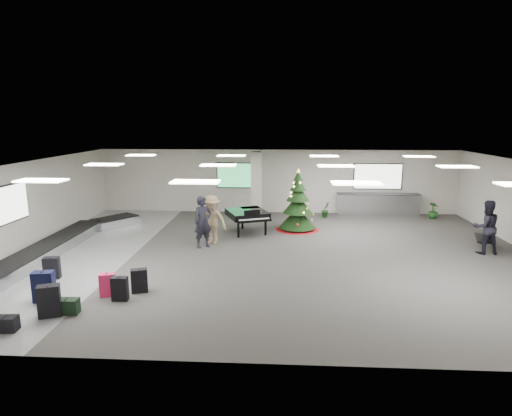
# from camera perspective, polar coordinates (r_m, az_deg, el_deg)

# --- Properties ---
(ground) EXTENTS (18.00, 18.00, 0.00)m
(ground) POSITION_cam_1_polar(r_m,az_deg,el_deg) (15.27, 2.65, -6.13)
(ground) COLOR #3B3835
(ground) RESTS_ON ground
(room_envelope) EXTENTS (18.02, 14.02, 3.21)m
(room_envelope) POSITION_cam_1_polar(r_m,az_deg,el_deg) (15.40, 1.33, 2.95)
(room_envelope) COLOR #B1AEA2
(room_envelope) RESTS_ON ground
(baggage_carousel) EXTENTS (2.28, 9.71, 0.43)m
(baggage_carousel) POSITION_cam_1_polar(r_m,az_deg,el_deg) (17.09, -24.74, -4.52)
(baggage_carousel) COLOR silver
(baggage_carousel) RESTS_ON ground
(service_counter) EXTENTS (4.05, 0.65, 1.08)m
(service_counter) POSITION_cam_1_polar(r_m,az_deg,el_deg) (22.13, 15.92, 0.50)
(service_counter) COLOR silver
(service_counter) RESTS_ON ground
(suitcase_0) EXTENTS (0.57, 0.44, 0.81)m
(suitcase_0) POSITION_cam_1_polar(r_m,az_deg,el_deg) (11.63, -25.86, -11.10)
(suitcase_0) COLOR black
(suitcase_0) RESTS_ON ground
(suitcase_1) EXTENTS (0.42, 0.23, 0.66)m
(suitcase_1) POSITION_cam_1_polar(r_m,az_deg,el_deg) (11.95, -17.70, -10.22)
(suitcase_1) COLOR black
(suitcase_1) RESTS_ON ground
(pink_suitcase) EXTENTS (0.44, 0.32, 0.64)m
(pink_suitcase) POSITION_cam_1_polar(r_m,az_deg,el_deg) (12.35, -19.22, -9.64)
(pink_suitcase) COLOR #E71E54
(pink_suitcase) RESTS_ON ground
(suitcase_3) EXTENTS (0.49, 0.37, 0.68)m
(suitcase_3) POSITION_cam_1_polar(r_m,az_deg,el_deg) (12.34, -15.29, -9.32)
(suitcase_3) COLOR black
(suitcase_3) RESTS_ON ground
(navy_suitcase) EXTENTS (0.57, 0.39, 0.83)m
(navy_suitcase) POSITION_cam_1_polar(r_m,az_deg,el_deg) (12.60, -26.43, -9.36)
(navy_suitcase) COLOR black
(navy_suitcase) RESTS_ON ground
(green_duffel) EXTENTS (0.58, 0.31, 0.40)m
(green_duffel) POSITION_cam_1_polar(r_m,az_deg,el_deg) (11.69, -23.90, -11.89)
(green_duffel) COLOR black
(green_duffel) RESTS_ON ground
(suitcase_7) EXTENTS (0.39, 0.33, 0.52)m
(suitcase_7) POSITION_cam_1_polar(r_m,az_deg,el_deg) (12.46, -18.98, -9.75)
(suitcase_7) COLOR black
(suitcase_7) RESTS_ON ground
(suitcase_8) EXTENTS (0.49, 0.34, 0.69)m
(suitcase_8) POSITION_cam_1_polar(r_m,az_deg,el_deg) (14.24, -25.57, -7.23)
(suitcase_8) COLOR black
(suitcase_8) RESTS_ON ground
(black_duffel) EXTENTS (0.55, 0.34, 0.37)m
(black_duffel) POSITION_cam_1_polar(r_m,az_deg,el_deg) (11.42, -30.45, -13.19)
(black_duffel) COLOR black
(black_duffel) RESTS_ON ground
(christmas_tree) EXTENTS (1.87, 1.87, 2.67)m
(christmas_tree) POSITION_cam_1_polar(r_m,az_deg,el_deg) (18.45, 5.57, -0.11)
(christmas_tree) COLOR maroon
(christmas_tree) RESTS_ON ground
(grand_piano) EXTENTS (2.07, 2.33, 1.10)m
(grand_piano) POSITION_cam_1_polar(r_m,az_deg,el_deg) (17.87, -1.14, -0.87)
(grand_piano) COLOR black
(grand_piano) RESTS_ON ground
(bench) EXTENTS (0.87, 1.38, 0.83)m
(bench) POSITION_cam_1_polar(r_m,az_deg,el_deg) (17.99, 28.23, -3.24)
(bench) COLOR black
(bench) RESTS_ON ground
(traveler_a) EXTENTS (0.84, 0.78, 1.92)m
(traveler_a) POSITION_cam_1_polar(r_m,az_deg,el_deg) (15.92, -7.09, -1.87)
(traveler_a) COLOR black
(traveler_a) RESTS_ON ground
(traveler_b) EXTENTS (1.36, 1.03, 1.87)m
(traveler_b) POSITION_cam_1_polar(r_m,az_deg,el_deg) (16.40, -5.88, -1.54)
(traveler_b) COLOR #94795B
(traveler_b) RESTS_ON ground
(traveler_bench) EXTENTS (0.99, 0.80, 1.92)m
(traveler_bench) POSITION_cam_1_polar(r_m,az_deg,el_deg) (17.11, 28.31, -2.25)
(traveler_bench) COLOR black
(traveler_bench) RESTS_ON ground
(potted_plant_left) EXTENTS (0.52, 0.54, 0.77)m
(potted_plant_left) POSITION_cam_1_polar(r_m,az_deg,el_deg) (21.03, 9.24, -0.23)
(potted_plant_left) COLOR #133D1B
(potted_plant_left) RESTS_ON ground
(potted_plant_right) EXTENTS (0.63, 0.63, 0.80)m
(potted_plant_right) POSITION_cam_1_polar(r_m,az_deg,el_deg) (22.22, 22.56, -0.30)
(potted_plant_right) COLOR #133D1B
(potted_plant_right) RESTS_ON ground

